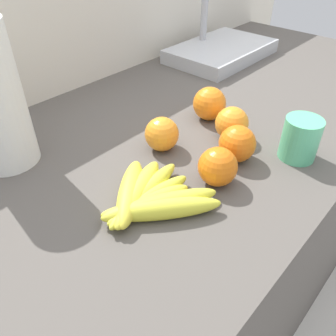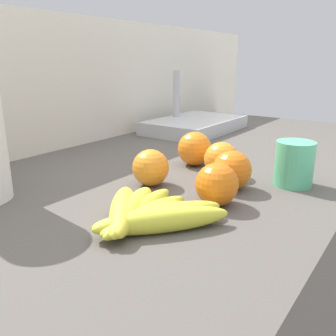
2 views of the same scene
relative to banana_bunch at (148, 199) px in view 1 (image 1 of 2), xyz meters
name	(u,v)px [view 1 (image 1 of 2)]	position (x,y,z in m)	size (l,w,h in m)	color
ground_plane	(169,331)	(0.20, 0.13, -0.95)	(6.00, 6.00, 0.00)	beige
counter	(169,259)	(0.20, 0.13, -0.48)	(1.99, 0.76, 0.93)	#514C47
wall_back	(82,161)	(0.20, 0.54, -0.30)	(2.39, 0.06, 1.30)	silver
banana_bunch	(148,199)	(0.00, 0.00, 0.00)	(0.21, 0.23, 0.04)	gold
orange_far_right	(162,134)	(0.15, 0.11, 0.02)	(0.08, 0.08, 0.08)	orange
orange_back_left	(237,144)	(0.23, -0.04, 0.02)	(0.08, 0.08, 0.08)	orange
orange_right	(232,123)	(0.29, 0.02, 0.02)	(0.08, 0.08, 0.08)	orange
orange_front	(209,104)	(0.33, 0.11, 0.02)	(0.08, 0.08, 0.08)	orange
orange_center	(218,167)	(0.14, -0.05, 0.02)	(0.08, 0.08, 0.08)	orange
sink_basin	(221,50)	(0.71, 0.34, 0.01)	(0.38, 0.24, 0.21)	#B7BABF
mug	(300,139)	(0.33, -0.13, 0.03)	(0.08, 0.08, 0.09)	#56BF88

